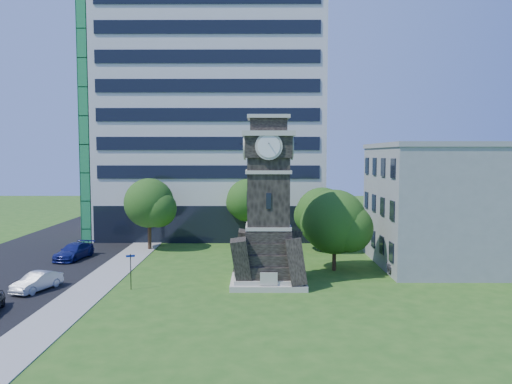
{
  "coord_description": "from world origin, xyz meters",
  "views": [
    {
      "loc": [
        2.25,
        -34.12,
        9.42
      ],
      "look_at": [
        2.1,
        6.33,
        6.39
      ],
      "focal_mm": 35.0,
      "sensor_mm": 36.0,
      "label": 1
    }
  ],
  "objects_px": {
    "clock_tower": "(268,212)",
    "car_street_north": "(74,251)",
    "park_bench": "(278,283)",
    "car_street_mid": "(37,282)",
    "car_east_lot": "(418,267)",
    "street_sign": "(131,267)"
  },
  "relations": [
    {
      "from": "car_street_mid",
      "to": "park_bench",
      "type": "xyz_separation_m",
      "value": [
        16.75,
        0.46,
        -0.2
      ]
    },
    {
      "from": "car_east_lot",
      "to": "clock_tower",
      "type": "bearing_deg",
      "value": 109.94
    },
    {
      "from": "clock_tower",
      "to": "car_street_north",
      "type": "height_order",
      "value": "clock_tower"
    },
    {
      "from": "car_street_north",
      "to": "car_east_lot",
      "type": "distance_m",
      "value": 29.74
    },
    {
      "from": "clock_tower",
      "to": "park_bench",
      "type": "xyz_separation_m",
      "value": [
        0.67,
        -1.74,
        -4.85
      ]
    },
    {
      "from": "car_east_lot",
      "to": "car_street_north",
      "type": "bearing_deg",
      "value": 87.35
    },
    {
      "from": "car_street_mid",
      "to": "car_east_lot",
      "type": "distance_m",
      "value": 28.21
    },
    {
      "from": "street_sign",
      "to": "car_street_north",
      "type": "bearing_deg",
      "value": 109.74
    },
    {
      "from": "car_east_lot",
      "to": "park_bench",
      "type": "distance_m",
      "value": 11.81
    },
    {
      "from": "clock_tower",
      "to": "car_street_mid",
      "type": "relative_size",
      "value": 3.18
    },
    {
      "from": "clock_tower",
      "to": "car_east_lot",
      "type": "xyz_separation_m",
      "value": [
        11.77,
        2.29,
        -4.61
      ]
    },
    {
      "from": "clock_tower",
      "to": "car_street_north",
      "type": "distance_m",
      "value": 19.77
    },
    {
      "from": "car_street_mid",
      "to": "car_east_lot",
      "type": "xyz_separation_m",
      "value": [
        27.84,
        4.5,
        0.04
      ]
    },
    {
      "from": "park_bench",
      "to": "car_street_north",
      "type": "bearing_deg",
      "value": 166.37
    },
    {
      "from": "car_street_north",
      "to": "street_sign",
      "type": "height_order",
      "value": "street_sign"
    },
    {
      "from": "car_street_mid",
      "to": "car_east_lot",
      "type": "height_order",
      "value": "car_east_lot"
    },
    {
      "from": "clock_tower",
      "to": "park_bench",
      "type": "relative_size",
      "value": 7.74
    },
    {
      "from": "clock_tower",
      "to": "street_sign",
      "type": "distance_m",
      "value": 10.49
    },
    {
      "from": "park_bench",
      "to": "street_sign",
      "type": "distance_m",
      "value": 10.37
    },
    {
      "from": "clock_tower",
      "to": "car_street_mid",
      "type": "height_order",
      "value": "clock_tower"
    },
    {
      "from": "car_street_mid",
      "to": "car_street_north",
      "type": "relative_size",
      "value": 0.79
    },
    {
      "from": "car_street_north",
      "to": "street_sign",
      "type": "distance_m",
      "value": 12.78
    }
  ]
}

